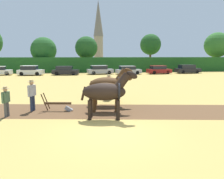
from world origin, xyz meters
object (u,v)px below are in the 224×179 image
tree_center_left (44,50)px  draft_horse_trail_left (108,84)px  church_spire (98,32)px  parked_car_end_right (187,69)px  draft_horse_lead_left (106,92)px  draft_horse_lead_right (107,90)px  tree_center (86,48)px  plow (60,105)px  parked_car_center (65,71)px  parked_car_center_right (100,70)px  tree_center_right (151,45)px  tree_right (217,45)px  parked_car_far_right (159,70)px  farmer_at_plow (32,93)px  farmer_onlooker_left (6,100)px  farmer_beside_team (109,85)px  parked_car_center_left (30,71)px  parked_car_right (128,70)px

tree_center_left → draft_horse_trail_left: (9.54, -31.04, -2.87)m
church_spire → parked_car_end_right: (14.04, -32.83, -9.80)m
draft_horse_lead_left → draft_horse_lead_right: (0.20, 1.52, -0.16)m
tree_center → draft_horse_lead_right: bearing=-88.3°
plow → parked_car_center: parked_car_center is taller
tree_center → parked_car_center_right: 8.45m
tree_center → church_spire: (4.00, 25.84, 5.84)m
draft_horse_lead_left → parked_car_center_right: draft_horse_lead_left is taller
tree_center_right → tree_right: tree_right is taller
tree_right → parked_car_center: bearing=-165.1°
tree_center → draft_horse_trail_left: tree_center is taller
parked_car_end_right → tree_center: bearing=153.4°
tree_center_right → draft_horse_trail_left: (-12.66, -33.04, -4.14)m
tree_right → draft_horse_lead_right: (-27.21, -32.82, -4.16)m
parked_car_center_right → church_spire: bearing=75.7°
parked_car_center_right → parked_car_far_right: bearing=-14.2°
church_spire → parked_car_center_right: size_ratio=4.34×
farmer_at_plow → tree_center_left: bearing=122.0°
draft_horse_lead_left → plow: size_ratio=1.60×
draft_horse_trail_left → parked_car_far_right: draft_horse_trail_left is taller
church_spire → farmer_onlooker_left: (-8.40, -58.64, -9.61)m
tree_center_right → draft_horse_lead_right: tree_center_right is taller
farmer_beside_team → parked_car_end_right: (16.60, 21.74, -0.33)m
farmer_at_plow → parked_car_center_right: (5.52, 24.57, -0.36)m
draft_horse_lead_left → parked_car_center_left: size_ratio=0.71×
tree_center_right → parked_car_end_right: 11.24m
tree_center → farmer_beside_team: bearing=-87.1°
draft_horse_trail_left → plow: (-2.94, -1.14, -1.02)m
parked_car_center_right → parked_car_end_right: size_ratio=1.02×
tree_right → draft_horse_trail_left: 41.53m
tree_right → parked_car_end_right: bearing=-143.4°
draft_horse_lead_right → parked_car_far_right: draft_horse_lead_right is taller
tree_center_left → plow: size_ratio=3.72×
tree_center → draft_horse_trail_left: bearing=-87.8°
farmer_onlooker_left → parked_car_center_right: size_ratio=0.35×
tree_center_right → parked_car_center_right: 15.73m
farmer_beside_team → draft_horse_lead_left: bearing=-30.2°
draft_horse_lead_right → parked_car_center_right: draft_horse_lead_right is taller
tree_center → tree_right: size_ratio=0.86×
parked_car_center_left → farmer_onlooker_left: bearing=-74.6°
tree_center_right → draft_horse_lead_left: size_ratio=2.68×
tree_center_right → parked_car_far_right: (-1.41, -9.97, -4.80)m
tree_center_left → farmer_onlooker_left: bearing=-83.2°
tree_center_right → parked_car_center_left: 25.53m
tree_center → tree_center_right: 14.06m
farmer_at_plow → farmer_beside_team: bearing=55.1°
farmer_beside_team → parked_car_right: (5.54, 20.84, -0.37)m
tree_right → parked_car_right: 23.31m
tree_right → tree_center_right: bearing=173.1°
draft_horse_trail_left → farmer_onlooker_left: 5.97m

